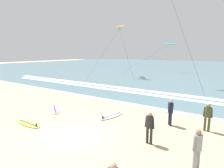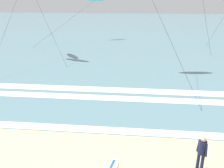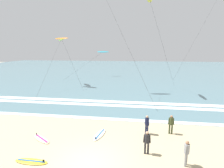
% 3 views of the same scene
% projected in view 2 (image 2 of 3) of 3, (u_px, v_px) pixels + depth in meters
% --- Properties ---
extents(ocean_surface, '(140.00, 90.00, 0.01)m').
position_uv_depth(ocean_surface, '(133.00, 27.00, 54.40)').
color(ocean_surface, slate).
rests_on(ocean_surface, ground).
extents(wave_foam_shoreline, '(53.34, 0.67, 0.01)m').
position_uv_depth(wave_foam_shoreline, '(125.00, 131.00, 12.79)').
color(wave_foam_shoreline, white).
rests_on(wave_foam_shoreline, ocean_surface).
extents(wave_foam_mid_break, '(47.73, 0.91, 0.01)m').
position_uv_depth(wave_foam_mid_break, '(118.00, 98.00, 16.87)').
color(wave_foam_mid_break, white).
rests_on(wave_foam_mid_break, ocean_surface).
extents(wave_foam_outer_break, '(52.04, 1.06, 0.01)m').
position_uv_depth(wave_foam_outer_break, '(120.00, 90.00, 18.30)').
color(wave_foam_outer_break, white).
rests_on(wave_foam_outer_break, ocean_surface).
extents(surfer_right_near, '(0.39, 0.45, 1.60)m').
position_uv_depth(surfer_right_near, '(202.00, 151.00, 9.64)').
color(surfer_right_near, '#141938').
rests_on(surfer_right_near, ground).
extents(kite_cyan_far_right, '(9.32, 8.91, 6.46)m').
position_uv_depth(kite_cyan_far_right, '(95.00, 0.00, 37.76)').
color(kite_cyan_far_right, '#23A8C6').
rests_on(kite_cyan_far_right, ground).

